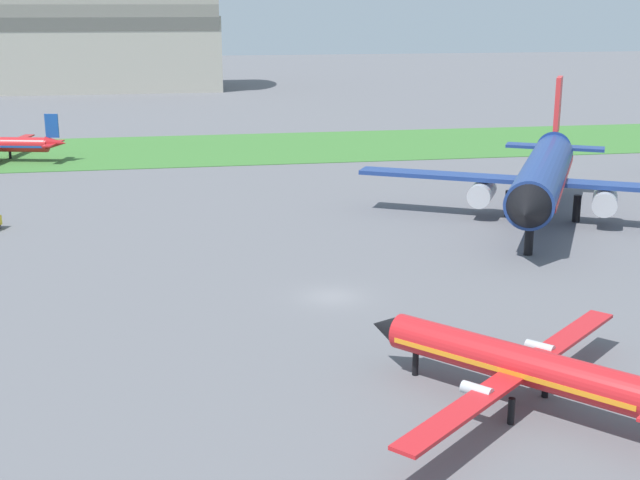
{
  "coord_description": "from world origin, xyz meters",
  "views": [
    {
      "loc": [
        -11.37,
        -58.76,
        20.72
      ],
      "look_at": [
        -0.03,
        4.8,
        3.0
      ],
      "focal_mm": 48.7,
      "sensor_mm": 36.0,
      "label": 1
    }
  ],
  "objects": [
    {
      "name": "ground_plane",
      "position": [
        0.0,
        0.0,
        0.0
      ],
      "size": [
        600.0,
        600.0,
        0.0
      ],
      "primitive_type": "plane",
      "color": "slate"
    },
    {
      "name": "airplane_midfield_jet",
      "position": [
        24.3,
        18.38,
        4.64
      ],
      "size": [
        33.16,
        33.11,
        12.89
      ],
      "rotation": [
        0.0,
        0.0,
        4.21
      ],
      "color": "navy",
      "rests_on": "ground_plane"
    },
    {
      "name": "hangar_distant",
      "position": [
        -23.98,
        163.76,
        16.17
      ],
      "size": [
        53.0,
        29.16,
        34.87
      ],
      "color": "#B2AD9E",
      "rests_on": "ground_plane"
    },
    {
      "name": "grass_taxiway_strip",
      "position": [
        0.0,
        67.59,
        0.04
      ],
      "size": [
        360.0,
        28.0,
        0.08
      ],
      "primitive_type": "cube",
      "color": "#3D7533",
      "rests_on": "ground_plane"
    },
    {
      "name": "airplane_foreground_turboprop",
      "position": [
        6.34,
        -19.22,
        2.44
      ],
      "size": [
        17.74,
        15.95,
        6.66
      ],
      "rotation": [
        0.0,
        0.0,
        2.28
      ],
      "color": "red",
      "rests_on": "ground_plane"
    }
  ]
}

